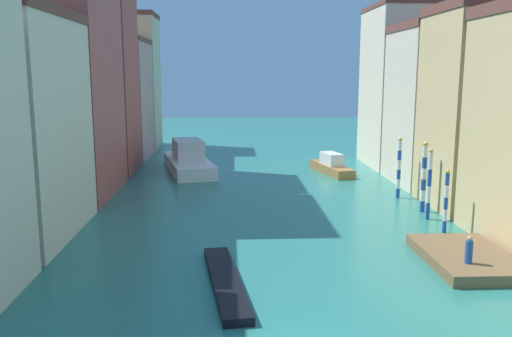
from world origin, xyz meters
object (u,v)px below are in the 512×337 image
Objects in this scene: mooring_pole_1 at (429,184)px; mooring_pole_2 at (424,176)px; person_on_dock at (469,251)px; vaporetto_white at (188,160)px; waterfront_dock at (467,258)px; motorboat_0 at (331,166)px; mooring_pole_0 at (446,201)px; gondola_black at (225,281)px; mooring_pole_3 at (399,167)px.

mooring_pole_2 is at bearing 79.96° from mooring_pole_1.
person_on_dock is 32.61m from vaporetto_white.
mooring_pole_1 is at bearing 82.89° from waterfront_dock.
vaporetto_white is 1.66× the size of motorboat_0.
mooring_pole_2 is 15.53m from motorboat_0.
waterfront_dock is at bearing -97.67° from mooring_pole_2.
mooring_pole_0 is at bearing -95.05° from mooring_pole_2.
mooring_pole_2 reaches higher than mooring_pole_1.
person_on_dock is 26.93m from motorboat_0.
vaporetto_white reaches higher than waterfront_dock.
vaporetto_white is (-17.69, 16.73, -1.46)m from mooring_pole_2.
motorboat_0 is (10.16, 27.60, 0.52)m from gondola_black.
mooring_pole_2 is at bearing 80.16° from person_on_dock.
mooring_pole_3 is at bearing 51.60° from gondola_black.
mooring_pole_3 is (-0.40, 4.28, -0.12)m from mooring_pole_2.
vaporetto_white is at bearing 121.06° from waterfront_dock.
mooring_pole_1 is at bearing 38.40° from gondola_black.
person_on_dock is 16.30m from mooring_pole_3.
mooring_pole_0 is at bearing -51.63° from vaporetto_white.
waterfront_dock is at bearing -84.94° from motorboat_0.
waterfront_dock is 25.42m from motorboat_0.
motorboat_0 is at bearing 95.06° from waterfront_dock.
person_on_dock is 0.29× the size of mooring_pole_3.
mooring_pole_1 is 0.39× the size of vaporetto_white.
motorboat_0 is at bearing -7.09° from vaporetto_white.
mooring_pole_2 is (0.35, 1.96, 0.12)m from mooring_pole_1.
gondola_black is 29.42m from motorboat_0.
mooring_pole_3 reaches higher than waterfront_dock.
mooring_pole_2 is 0.68× the size of motorboat_0.
mooring_pole_1 is 17.34m from motorboat_0.
vaporetto_white is (-15.63, 28.63, -0.11)m from person_on_dock.
vaporetto_white reaches higher than gondola_black.
gondola_black is at bearing -141.60° from mooring_pole_1.
mooring_pole_3 is 21.68m from gondola_black.
waterfront_dock is at bearing -58.94° from vaporetto_white.
mooring_pole_2 is 4.30m from mooring_pole_3.
vaporetto_white is 1.41× the size of gondola_black.
mooring_pole_2 is 24.39m from vaporetto_white.
person_on_dock reaches higher than waterfront_dock.
mooring_pole_1 reaches higher than vaporetto_white.
mooring_pole_3 is at bearing 95.34° from mooring_pole_2.
waterfront_dock is at bearing -93.88° from mooring_pole_3.
mooring_pole_1 is 17.31m from gondola_black.
mooring_pole_1 reaches higher than waterfront_dock.
mooring_pole_2 is (0.45, 5.04, 0.55)m from mooring_pole_0.
person_on_dock is at bearing -95.87° from mooring_pole_3.
mooring_pole_1 is at bearing -79.02° from motorboat_0.
mooring_pole_2 reaches higher than mooring_pole_3.
gondola_black is at bearing -176.46° from person_on_dock.
motorboat_0 is (-1.57, 26.88, -0.50)m from person_on_dock.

